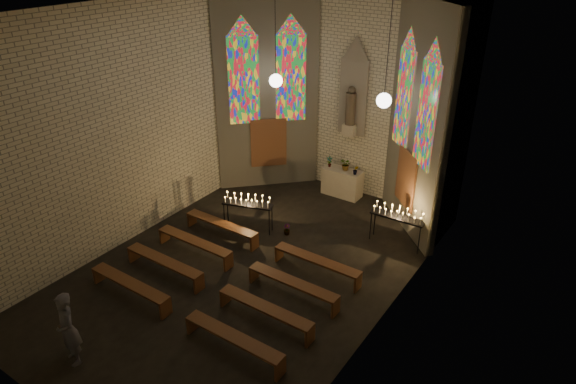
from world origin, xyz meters
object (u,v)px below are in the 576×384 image
object	(u,v)px
aisle_flower_pot	(287,229)
votive_stand_left	(247,202)
altar	(342,182)
votive_stand_right	(398,215)
visitor	(68,329)

from	to	relation	value
aisle_flower_pot	votive_stand_left	world-z (taller)	votive_stand_left
altar	votive_stand_right	distance (m)	3.54
aisle_flower_pot	votive_stand_left	distance (m)	1.51
visitor	votive_stand_left	bearing A→B (deg)	108.95
altar	aisle_flower_pot	world-z (taller)	altar
altar	votive_stand_left	xyz separation A→B (m)	(-1.31, -3.78, 0.51)
aisle_flower_pot	altar	bearing A→B (deg)	87.88
aisle_flower_pot	votive_stand_right	bearing A→B (deg)	24.84
altar	visitor	size ratio (longest dim) A/B	0.78
altar	votive_stand_left	distance (m)	4.03
votive_stand_right	votive_stand_left	bearing A→B (deg)	-158.31
altar	visitor	world-z (taller)	visitor
aisle_flower_pot	visitor	xyz separation A→B (m)	(-0.94, -7.02, 0.72)
votive_stand_left	visitor	size ratio (longest dim) A/B	0.91
aisle_flower_pot	votive_stand_left	xyz separation A→B (m)	(-1.18, -0.44, 0.82)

